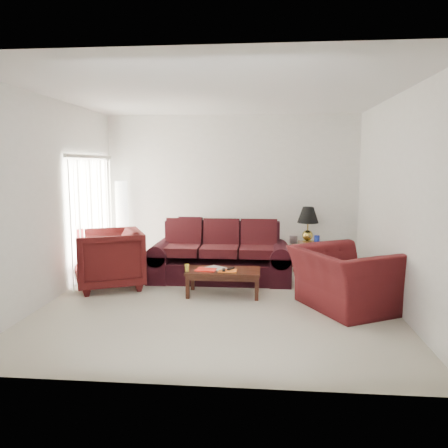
% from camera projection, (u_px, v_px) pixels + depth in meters
% --- Properties ---
extents(floor, '(5.00, 5.00, 0.00)m').
position_uv_depth(floor, '(219.00, 302.00, 6.48)').
color(floor, beige).
rests_on(floor, ground).
extents(blinds, '(0.10, 2.00, 2.16)m').
position_uv_depth(blinds, '(92.00, 217.00, 7.83)').
color(blinds, silver).
rests_on(blinds, ground).
extents(sofa, '(2.48, 1.16, 1.00)m').
position_uv_depth(sofa, '(220.00, 252.00, 7.63)').
color(sofa, black).
rests_on(sofa, ground).
extents(throw_pillow, '(0.47, 0.25, 0.48)m').
position_uv_depth(throw_pillow, '(190.00, 229.00, 8.53)').
color(throw_pillow, black).
rests_on(throw_pillow, sofa).
extents(end_table, '(0.52, 0.52, 0.53)m').
position_uv_depth(end_table, '(304.00, 256.00, 8.43)').
color(end_table, '#52381C').
rests_on(end_table, ground).
extents(table_lamp, '(0.47, 0.47, 0.68)m').
position_uv_depth(table_lamp, '(308.00, 225.00, 8.41)').
color(table_lamp, '#AF9236').
rests_on(table_lamp, end_table).
extents(clock, '(0.16, 0.11, 0.15)m').
position_uv_depth(clock, '(294.00, 240.00, 8.29)').
color(clock, silver).
rests_on(clock, end_table).
extents(blue_canister, '(0.13, 0.13, 0.16)m').
position_uv_depth(blue_canister, '(317.00, 240.00, 8.24)').
color(blue_canister, '#192FA8').
rests_on(blue_canister, end_table).
extents(picture_frame, '(0.15, 0.18, 0.05)m').
position_uv_depth(picture_frame, '(294.00, 237.00, 8.56)').
color(picture_frame, white).
rests_on(picture_frame, end_table).
extents(floor_lamp, '(0.28, 0.28, 1.72)m').
position_uv_depth(floor_lamp, '(122.00, 223.00, 8.73)').
color(floor_lamp, white).
rests_on(floor_lamp, ground).
extents(armchair_left, '(1.40, 1.39, 0.97)m').
position_uv_depth(armchair_left, '(109.00, 259.00, 7.17)').
color(armchair_left, '#3C0D0E').
rests_on(armchair_left, ground).
extents(armchair_right, '(1.64, 1.71, 0.86)m').
position_uv_depth(armchair_right, '(345.00, 279.00, 6.11)').
color(armchair_right, '#461012').
rests_on(armchair_right, ground).
extents(coffee_table, '(1.27, 0.99, 0.40)m').
position_uv_depth(coffee_table, '(223.00, 282.00, 6.79)').
color(coffee_table, black).
rests_on(coffee_table, ground).
extents(magazine_red, '(0.34, 0.28, 0.02)m').
position_uv_depth(magazine_red, '(206.00, 270.00, 6.74)').
color(magazine_red, red).
rests_on(magazine_red, coffee_table).
extents(magazine_white, '(0.36, 0.35, 0.02)m').
position_uv_depth(magazine_white, '(216.00, 268.00, 6.86)').
color(magazine_white, silver).
rests_on(magazine_white, coffee_table).
extents(magazine_orange, '(0.28, 0.21, 0.02)m').
position_uv_depth(magazine_orange, '(228.00, 271.00, 6.66)').
color(magazine_orange, orange).
rests_on(magazine_orange, coffee_table).
extents(remote_a, '(0.06, 0.16, 0.02)m').
position_uv_depth(remote_a, '(224.00, 270.00, 6.66)').
color(remote_a, black).
rests_on(remote_a, coffee_table).
extents(remote_b, '(0.11, 0.17, 0.02)m').
position_uv_depth(remote_b, '(231.00, 269.00, 6.73)').
color(remote_b, black).
rests_on(remote_b, coffee_table).
extents(yellow_glass, '(0.08, 0.08, 0.11)m').
position_uv_depth(yellow_glass, '(187.00, 268.00, 6.68)').
color(yellow_glass, yellow).
rests_on(yellow_glass, coffee_table).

